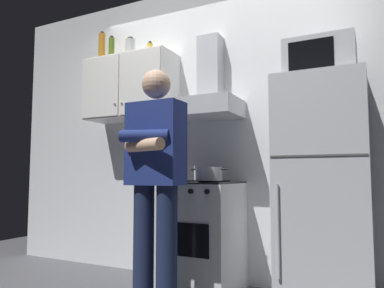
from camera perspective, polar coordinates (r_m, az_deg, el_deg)
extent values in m
cube|color=white|center=(3.32, 4.63, 2.66)|extent=(4.80, 0.10, 2.70)
cube|color=white|center=(3.61, -9.54, 8.56)|extent=(0.90, 0.34, 0.60)
cube|color=white|center=(3.61, -14.13, 8.64)|extent=(0.43, 0.01, 0.58)
cube|color=white|center=(3.34, -8.17, 9.63)|extent=(0.43, 0.01, 0.58)
sphere|color=#B2B2B7|center=(3.45, -11.97, 6.17)|extent=(0.02, 0.02, 0.02)
sphere|color=#B2B2B7|center=(3.40, -10.91, 6.31)|extent=(0.02, 0.02, 0.02)
cube|color=silver|center=(3.03, 1.30, -14.20)|extent=(0.60, 0.60, 0.85)
cube|color=black|center=(2.99, 1.29, -6.02)|extent=(0.59, 0.59, 0.01)
cube|color=black|center=(2.76, -1.48, -14.61)|extent=(0.42, 0.01, 0.24)
cylinder|color=black|center=(2.94, -2.02, -5.81)|extent=(0.16, 0.16, 0.01)
cylinder|color=black|center=(2.83, 2.64, -5.84)|extent=(0.16, 0.16, 0.01)
cylinder|color=black|center=(3.15, 0.07, -5.74)|extent=(0.16, 0.16, 0.01)
cylinder|color=black|center=(3.05, 4.48, -5.76)|extent=(0.16, 0.16, 0.01)
cylinder|color=black|center=(2.81, -5.17, -7.22)|extent=(0.04, 0.02, 0.04)
cylinder|color=black|center=(2.75, -2.84, -7.29)|extent=(0.04, 0.02, 0.04)
cylinder|color=black|center=(2.68, -0.21, -7.36)|extent=(0.04, 0.02, 0.04)
cylinder|color=black|center=(2.62, 2.35, -7.41)|extent=(0.04, 0.02, 0.04)
cube|color=#B7BABF|center=(3.11, 1.89, 5.48)|extent=(0.60, 0.44, 0.15)
cube|color=#B7BABF|center=(3.32, 2.90, 11.46)|extent=(0.20, 0.16, 0.60)
cube|color=silver|center=(2.73, 19.81, -7.03)|extent=(0.60, 0.60, 1.60)
cube|color=#4C4C4C|center=(2.43, 18.81, -1.70)|extent=(0.59, 0.01, 0.01)
cylinder|color=silver|center=(2.48, 13.21, -13.00)|extent=(0.02, 0.02, 0.60)
cube|color=#B7BABF|center=(2.86, 19.31, 12.12)|extent=(0.48, 0.36, 0.28)
cube|color=black|center=(2.69, 17.94, 13.17)|extent=(0.30, 0.01, 0.20)
cylinder|color=#192342|center=(2.58, -7.54, -15.80)|extent=(0.14, 0.14, 0.85)
cylinder|color=#192342|center=(2.49, -3.96, -16.25)|extent=(0.14, 0.14, 0.85)
cube|color=navy|center=(2.49, -5.65, 0.06)|extent=(0.38, 0.20, 0.56)
cylinder|color=navy|center=(2.38, -7.43, 1.28)|extent=(0.33, 0.17, 0.08)
cylinder|color=#DBAD89|center=(2.38, -7.45, -0.16)|extent=(0.33, 0.17, 0.08)
sphere|color=#DBAD89|center=(2.56, -5.57, 9.24)|extent=(0.20, 0.20, 0.20)
cylinder|color=#B7BABF|center=(2.83, 2.64, -4.67)|extent=(0.21, 0.21, 0.10)
cylinder|color=black|center=(2.88, 0.30, -3.96)|extent=(0.05, 0.01, 0.01)
cylinder|color=black|center=(2.78, 5.06, -3.91)|extent=(0.05, 0.01, 0.01)
cylinder|color=gold|center=(3.58, -6.55, 14.47)|extent=(0.06, 0.06, 0.10)
cylinder|color=black|center=(3.60, -6.54, 15.38)|extent=(0.03, 0.03, 0.02)
cylinder|color=#4C6B19|center=(3.82, -12.41, 14.24)|extent=(0.06, 0.06, 0.22)
cylinder|color=black|center=(3.86, -12.38, 15.92)|extent=(0.03, 0.03, 0.02)
cylinder|color=#B7721E|center=(3.95, -13.84, 14.27)|extent=(0.07, 0.07, 0.30)
cylinder|color=black|center=(4.00, -13.79, 16.44)|extent=(0.04, 0.04, 0.02)
cylinder|color=#B2B5BA|center=(3.73, -9.60, 14.40)|extent=(0.10, 0.10, 0.18)
cylinder|color=black|center=(3.76, -9.57, 15.86)|extent=(0.05, 0.05, 0.02)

